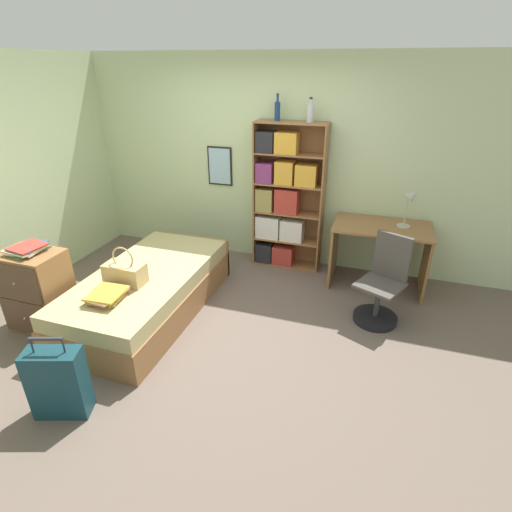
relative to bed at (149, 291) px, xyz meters
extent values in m
plane|color=#66564C|center=(0.73, -0.02, -0.24)|extent=(14.00, 14.00, 0.00)
cube|color=beige|center=(0.73, 1.74, 1.06)|extent=(10.00, 0.06, 2.60)
cube|color=black|center=(0.16, 1.70, 0.99)|extent=(0.34, 0.02, 0.50)
cube|color=#99C1D6|center=(0.16, 1.69, 0.99)|extent=(0.30, 0.01, 0.46)
cube|color=beige|center=(-1.64, -0.02, 1.06)|extent=(0.06, 10.00, 2.60)
cube|color=olive|center=(0.00, -0.02, -0.08)|extent=(1.04, 2.10, 0.32)
cube|color=tan|center=(0.00, -0.02, 0.16)|extent=(1.01, 2.07, 0.17)
cube|color=olive|center=(0.00, 1.01, 0.00)|extent=(1.04, 0.04, 0.49)
cube|color=tan|center=(-0.05, -0.28, 0.35)|extent=(0.40, 0.21, 0.20)
torus|color=tan|center=(-0.05, -0.28, 0.52)|extent=(0.23, 0.02, 0.23)
cube|color=#99894C|center=(-0.04, -0.60, 0.25)|extent=(0.28, 0.28, 0.02)
cube|color=#99894C|center=(-0.03, -0.60, 0.27)|extent=(0.30, 0.32, 0.02)
cube|color=#B2382D|center=(-0.03, -0.60, 0.29)|extent=(0.27, 0.38, 0.01)
cube|color=beige|center=(-0.04, -0.60, 0.30)|extent=(0.30, 0.36, 0.02)
cube|color=gold|center=(-0.02, -0.61, 0.32)|extent=(0.31, 0.35, 0.02)
cube|color=#143842|center=(0.12, -1.46, 0.05)|extent=(0.45, 0.31, 0.58)
cylinder|color=#2D2D33|center=(0.02, -1.50, 0.40)|extent=(0.01, 0.01, 0.12)
cylinder|color=#2D2D33|center=(0.23, -1.42, 0.40)|extent=(0.01, 0.01, 0.12)
cube|color=#2D2D33|center=(0.12, -1.46, 0.46)|extent=(0.24, 0.10, 0.02)
cube|color=olive|center=(-0.90, -0.58, 0.17)|extent=(0.60, 0.41, 0.83)
cube|color=#513828|center=(-0.90, -0.79, -0.02)|extent=(0.56, 0.01, 0.37)
sphere|color=#B2A893|center=(-0.90, -0.80, -0.02)|extent=(0.02, 0.02, 0.02)
cube|color=#513828|center=(-0.90, -0.79, 0.37)|extent=(0.56, 0.01, 0.37)
sphere|color=#B2A893|center=(-0.90, -0.80, 0.37)|extent=(0.02, 0.02, 0.02)
cube|color=#427A4C|center=(-0.90, -0.55, 0.59)|extent=(0.26, 0.36, 0.02)
cube|color=beige|center=(-0.90, -0.56, 0.61)|extent=(0.30, 0.32, 0.02)
cube|color=beige|center=(-0.91, -0.57, 0.63)|extent=(0.32, 0.32, 0.02)
cube|color=#334C84|center=(-0.90, -0.54, 0.64)|extent=(0.28, 0.33, 0.01)
cube|color=#B2382D|center=(-0.89, -0.57, 0.65)|extent=(0.30, 0.32, 0.01)
cube|color=olive|center=(0.72, 1.55, 0.68)|extent=(0.02, 0.28, 1.85)
cube|color=olive|center=(1.57, 1.55, 0.68)|extent=(0.02, 0.28, 1.85)
cube|color=olive|center=(1.14, 1.69, 0.68)|extent=(0.87, 0.01, 1.85)
cube|color=olive|center=(1.14, 1.55, -0.23)|extent=(0.84, 0.28, 0.02)
cube|color=olive|center=(1.14, 1.55, 0.13)|extent=(0.84, 0.28, 0.02)
cube|color=olive|center=(1.14, 1.55, 0.50)|extent=(0.84, 0.28, 0.02)
cube|color=olive|center=(1.14, 1.55, 0.87)|extent=(0.84, 0.28, 0.02)
cube|color=olive|center=(1.14, 1.55, 1.24)|extent=(0.84, 0.28, 0.02)
cube|color=olive|center=(1.14, 1.55, 1.60)|extent=(0.84, 0.28, 0.02)
cube|color=#232328|center=(0.84, 1.53, -0.09)|extent=(0.22, 0.21, 0.26)
cube|color=#B2382D|center=(1.10, 1.53, -0.10)|extent=(0.27, 0.21, 0.25)
cube|color=silver|center=(0.89, 1.53, 0.28)|extent=(0.31, 0.21, 0.29)
cube|color=silver|center=(1.21, 1.53, 0.28)|extent=(0.29, 0.21, 0.27)
cube|color=#99894C|center=(0.84, 1.53, 0.65)|extent=(0.22, 0.21, 0.29)
cube|color=#B2382D|center=(1.13, 1.53, 0.66)|extent=(0.29, 0.21, 0.31)
cube|color=#7A336B|center=(0.84, 1.53, 1.00)|extent=(0.21, 0.21, 0.24)
cube|color=gold|center=(1.09, 1.53, 1.02)|extent=(0.22, 0.21, 0.28)
cube|color=gold|center=(1.36, 1.53, 1.01)|extent=(0.25, 0.21, 0.26)
cube|color=#232328|center=(0.84, 1.53, 1.37)|extent=(0.22, 0.21, 0.25)
cube|color=gold|center=(1.10, 1.53, 1.37)|extent=(0.27, 0.21, 0.25)
cylinder|color=navy|center=(0.96, 1.58, 1.71)|extent=(0.07, 0.07, 0.21)
cylinder|color=navy|center=(0.96, 1.58, 1.85)|extent=(0.03, 0.03, 0.07)
cylinder|color=#232328|center=(0.96, 1.58, 1.90)|extent=(0.03, 0.03, 0.02)
cylinder|color=#B7BCC1|center=(1.35, 1.56, 1.70)|extent=(0.08, 0.08, 0.19)
cylinder|color=#B7BCC1|center=(1.35, 1.56, 1.83)|extent=(0.03, 0.03, 0.06)
cylinder|color=#232328|center=(1.35, 1.56, 1.87)|extent=(0.04, 0.04, 0.02)
cube|color=olive|center=(2.31, 1.36, 0.52)|extent=(1.10, 0.66, 0.02)
cube|color=olive|center=(1.78, 1.36, 0.13)|extent=(0.03, 0.62, 0.75)
cube|color=olive|center=(2.84, 1.36, 0.13)|extent=(0.03, 0.62, 0.75)
cylinder|color=#ADA89E|center=(2.53, 1.40, 0.54)|extent=(0.15, 0.15, 0.02)
cylinder|color=#ADA89E|center=(2.53, 1.40, 0.72)|extent=(0.02, 0.02, 0.34)
cone|color=#ADA89E|center=(2.58, 1.40, 0.91)|extent=(0.16, 0.13, 0.16)
cylinder|color=black|center=(2.36, 0.56, -0.21)|extent=(0.46, 0.46, 0.06)
cylinder|color=#333338|center=(2.36, 0.56, -0.03)|extent=(0.05, 0.05, 0.42)
cube|color=#47423D|center=(2.36, 0.56, 0.19)|extent=(0.55, 0.55, 0.03)
cube|color=#47423D|center=(2.44, 0.74, 0.45)|extent=(0.36, 0.19, 0.49)
camera|label=1|loc=(2.26, -3.16, 2.23)|focal=28.00mm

